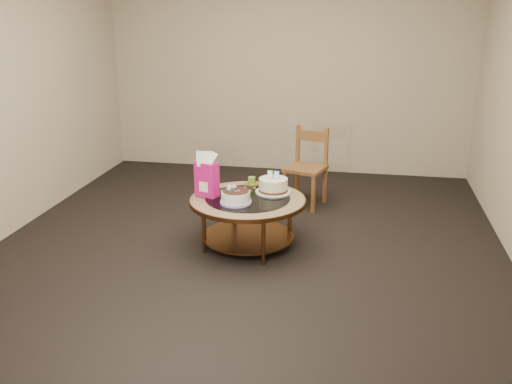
% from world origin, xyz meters
% --- Properties ---
extents(ground, '(5.00, 5.00, 0.00)m').
position_xyz_m(ground, '(0.00, 0.00, 0.00)').
color(ground, black).
rests_on(ground, ground).
extents(room_walls, '(4.52, 5.02, 2.61)m').
position_xyz_m(room_walls, '(0.00, 0.00, 1.54)').
color(room_walls, tan).
rests_on(room_walls, ground).
extents(coffee_table, '(1.02, 1.02, 0.46)m').
position_xyz_m(coffee_table, '(0.00, -0.00, 0.38)').
color(coffee_table, brown).
rests_on(coffee_table, ground).
extents(decorated_cake, '(0.27, 0.27, 0.16)m').
position_xyz_m(decorated_cake, '(-0.07, -0.15, 0.51)').
color(decorated_cake, '#AC90CB').
rests_on(decorated_cake, coffee_table).
extents(cream_cake, '(0.32, 0.32, 0.20)m').
position_xyz_m(cream_cake, '(0.19, 0.19, 0.52)').
color(cream_cake, white).
rests_on(cream_cake, coffee_table).
extents(gift_bag, '(0.22, 0.19, 0.39)m').
position_xyz_m(gift_bag, '(-0.36, -0.01, 0.65)').
color(gift_bag, '#D41474').
rests_on(gift_bag, coffee_table).
extents(pillar_candle, '(0.13, 0.13, 0.10)m').
position_xyz_m(pillar_candle, '(-0.03, 0.33, 0.49)').
color(pillar_candle, '#D8B459').
rests_on(pillar_candle, coffee_table).
extents(dining_chair, '(0.48, 0.48, 0.83)m').
position_xyz_m(dining_chair, '(0.39, 1.20, 0.42)').
color(dining_chair, brown).
rests_on(dining_chair, ground).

